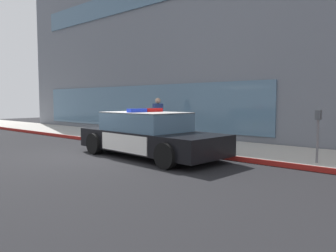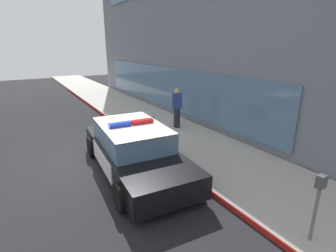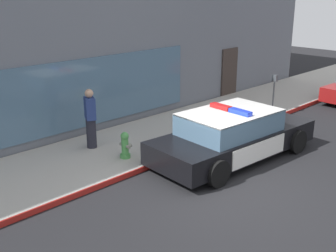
{
  "view_description": "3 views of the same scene",
  "coord_description": "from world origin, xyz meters",
  "px_view_note": "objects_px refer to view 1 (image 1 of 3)",
  "views": [
    {
      "loc": [
        8.67,
        -6.0,
        1.71
      ],
      "look_at": [
        1.51,
        2.29,
        0.87
      ],
      "focal_mm": 34.33,
      "sensor_mm": 36.0,
      "label": 1
    },
    {
      "loc": [
        8.2,
        -1.63,
        3.6
      ],
      "look_at": [
        1.27,
        2.56,
        1.02
      ],
      "focal_mm": 27.21,
      "sensor_mm": 36.0,
      "label": 2
    },
    {
      "loc": [
        -7.23,
        -5.37,
        4.54
      ],
      "look_at": [
        0.46,
        2.32,
        0.95
      ],
      "focal_mm": 45.35,
      "sensor_mm": 36.0,
      "label": 3
    }
  ],
  "objects_px": {
    "pedestrian_on_sidewalk": "(158,118)",
    "fire_hydrant": "(140,132)",
    "parking_meter": "(318,126)",
    "police_cruiser": "(149,135)"
  },
  "relations": [
    {
      "from": "pedestrian_on_sidewalk",
      "to": "fire_hydrant",
      "type": "bearing_deg",
      "value": 122.02
    },
    {
      "from": "pedestrian_on_sidewalk",
      "to": "parking_meter",
      "type": "xyz_separation_m",
      "value": [
        6.98,
        -1.6,
        0.07
      ]
    },
    {
      "from": "fire_hydrant",
      "to": "parking_meter",
      "type": "relative_size",
      "value": 0.54
    },
    {
      "from": "fire_hydrant",
      "to": "pedestrian_on_sidewalk",
      "type": "height_order",
      "value": "pedestrian_on_sidewalk"
    },
    {
      "from": "pedestrian_on_sidewalk",
      "to": "parking_meter",
      "type": "bearing_deg",
      "value": -169.0
    },
    {
      "from": "fire_hydrant",
      "to": "parking_meter",
      "type": "xyz_separation_m",
      "value": [
        6.8,
        -0.32,
        0.58
      ]
    },
    {
      "from": "fire_hydrant",
      "to": "pedestrian_on_sidewalk",
      "type": "relative_size",
      "value": 0.42
    },
    {
      "from": "police_cruiser",
      "to": "parking_meter",
      "type": "bearing_deg",
      "value": 22.68
    },
    {
      "from": "pedestrian_on_sidewalk",
      "to": "parking_meter",
      "type": "height_order",
      "value": "pedestrian_on_sidewalk"
    },
    {
      "from": "fire_hydrant",
      "to": "pedestrian_on_sidewalk",
      "type": "bearing_deg",
      "value": 98.11
    }
  ]
}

